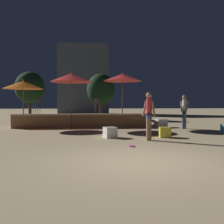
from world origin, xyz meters
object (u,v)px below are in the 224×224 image
at_px(cube_seat_1, 165,132).
at_px(background_tree_0, 101,89).
at_px(bistro_chair_1, 97,104).
at_px(person_1, 149,114).
at_px(cube_seat_2, 110,132).
at_px(frisbee_disc, 132,146).
at_px(patio_umbrella_0, 71,78).
at_px(cube_seat_3, 161,123).
at_px(background_tree_1, 30,88).
at_px(patio_umbrella_2, 23,85).
at_px(bistro_chair_0, 38,104).
at_px(patio_umbrella_1, 122,78).
at_px(person_0, 184,110).

distance_m(cube_seat_1, background_tree_0, 12.62).
bearing_deg(bistro_chair_1, person_1, -83.08).
distance_m(cube_seat_2, frisbee_disc, 2.30).
distance_m(patio_umbrella_0, frisbee_disc, 7.16).
bearing_deg(cube_seat_3, background_tree_1, 135.13).
bearing_deg(patio_umbrella_0, person_1, -56.21).
distance_m(cube_seat_2, bistro_chair_1, 5.80).
relative_size(patio_umbrella_2, cube_seat_2, 4.61).
bearing_deg(cube_seat_3, bistro_chair_0, 169.70).
xyz_separation_m(cube_seat_3, background_tree_1, (-9.71, 9.67, 2.63)).
distance_m(bistro_chair_0, frisbee_disc, 9.03).
height_order(patio_umbrella_1, bistro_chair_1, patio_umbrella_1).
bearing_deg(background_tree_1, cube_seat_1, -58.35).
height_order(cube_seat_1, cube_seat_2, cube_seat_2).
bearing_deg(person_0, patio_umbrella_0, 135.47).
bearing_deg(person_1, bistro_chair_1, 51.49).
relative_size(cube_seat_1, person_1, 0.27).
height_order(cube_seat_3, bistro_chair_1, bistro_chair_1).
relative_size(person_0, frisbee_disc, 8.44).
height_order(patio_umbrella_2, frisbee_disc, patio_umbrella_2).
bearing_deg(background_tree_1, patio_umbrella_1, -52.40).
relative_size(patio_umbrella_1, cube_seat_1, 6.47).
relative_size(patio_umbrella_2, frisbee_disc, 12.42).
relative_size(patio_umbrella_1, bistro_chair_0, 3.57).
bearing_deg(cube_seat_2, cube_seat_1, -3.46).
xyz_separation_m(patio_umbrella_2, person_1, (5.94, -5.13, -1.42)).
bearing_deg(frisbee_disc, cube_seat_3, 65.63).
xyz_separation_m(person_1, frisbee_disc, (-0.90, -1.30, -1.01)).
height_order(person_1, frisbee_disc, person_1).
bearing_deg(patio_umbrella_0, person_0, -7.13).
bearing_deg(person_1, patio_umbrella_0, 70.71).
distance_m(bistro_chair_0, background_tree_0, 7.95).
bearing_deg(frisbee_disc, background_tree_0, 90.96).
relative_size(cube_seat_2, bistro_chair_0, 0.66).
bearing_deg(background_tree_0, person_0, -65.07).
relative_size(person_1, background_tree_1, 0.42).
bearing_deg(patio_umbrella_2, bistro_chair_1, 19.30).
bearing_deg(patio_umbrella_2, person_0, -6.84).
height_order(person_1, bistro_chair_0, person_1).
bearing_deg(bistro_chair_0, person_0, 91.36).
xyz_separation_m(cube_seat_1, cube_seat_3, (1.11, 4.29, 0.03)).
bearing_deg(patio_umbrella_0, background_tree_1, 114.35).
relative_size(patio_umbrella_1, person_1, 1.74).
relative_size(patio_umbrella_0, bistro_chair_1, 3.51).
bearing_deg(patio_umbrella_1, cube_seat_2, -104.77).
relative_size(bistro_chair_0, background_tree_1, 0.21).
relative_size(cube_seat_3, bistro_chair_0, 0.80).
distance_m(cube_seat_2, background_tree_1, 15.42).
height_order(patio_umbrella_1, patio_umbrella_2, patio_umbrella_1).
bearing_deg(person_0, frisbee_disc, -163.58).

